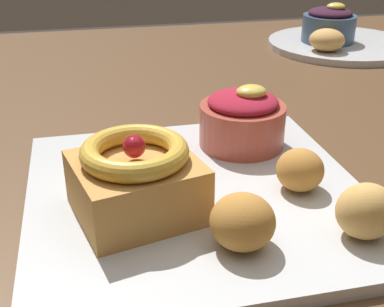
{
  "coord_description": "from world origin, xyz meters",
  "views": [
    {
      "loc": [
        -0.15,
        -0.6,
        0.98
      ],
      "look_at": [
        -0.06,
        -0.19,
        0.77
      ],
      "focal_mm": 47.65,
      "sensor_mm": 36.0,
      "label": 1
    }
  ],
  "objects_px": {
    "front_plate": "(197,196)",
    "back_pastry": "(327,40)",
    "berry_ramekin": "(242,119)",
    "fritter_back": "(300,170)",
    "back_plate": "(341,44)",
    "back_ramekin": "(329,25)",
    "fritter_front": "(366,211)",
    "fritter_middle": "(243,222)",
    "cake_slice": "(136,179)"
  },
  "relations": [
    {
      "from": "front_plate",
      "to": "fritter_back",
      "type": "relative_size",
      "value": 6.98
    },
    {
      "from": "front_plate",
      "to": "berry_ramekin",
      "type": "distance_m",
      "value": 0.12
    },
    {
      "from": "front_plate",
      "to": "fritter_back",
      "type": "distance_m",
      "value": 0.1
    },
    {
      "from": "front_plate",
      "to": "cake_slice",
      "type": "bearing_deg",
      "value": -156.37
    },
    {
      "from": "fritter_middle",
      "to": "back_ramekin",
      "type": "distance_m",
      "value": 0.68
    },
    {
      "from": "back_plate",
      "to": "cake_slice",
      "type": "bearing_deg",
      "value": -131.65
    },
    {
      "from": "fritter_back",
      "to": "back_pastry",
      "type": "distance_m",
      "value": 0.51
    },
    {
      "from": "berry_ramekin",
      "to": "fritter_middle",
      "type": "distance_m",
      "value": 0.18
    },
    {
      "from": "fritter_middle",
      "to": "fritter_back",
      "type": "height_order",
      "value": "fritter_middle"
    },
    {
      "from": "fritter_front",
      "to": "back_pastry",
      "type": "height_order",
      "value": "fritter_front"
    },
    {
      "from": "back_plate",
      "to": "fritter_middle",
      "type": "bearing_deg",
      "value": -123.72
    },
    {
      "from": "fritter_middle",
      "to": "fritter_back",
      "type": "xyz_separation_m",
      "value": [
        0.08,
        0.07,
        -0.0
      ]
    },
    {
      "from": "front_plate",
      "to": "back_pastry",
      "type": "distance_m",
      "value": 0.55
    },
    {
      "from": "cake_slice",
      "to": "back_plate",
      "type": "xyz_separation_m",
      "value": [
        0.46,
        0.51,
        -0.04
      ]
    },
    {
      "from": "berry_ramekin",
      "to": "fritter_front",
      "type": "relative_size",
      "value": 1.92
    },
    {
      "from": "front_plate",
      "to": "fritter_middle",
      "type": "height_order",
      "value": "fritter_middle"
    },
    {
      "from": "cake_slice",
      "to": "fritter_back",
      "type": "relative_size",
      "value": 2.66
    },
    {
      "from": "fritter_middle",
      "to": "fritter_back",
      "type": "bearing_deg",
      "value": 42.65
    },
    {
      "from": "cake_slice",
      "to": "berry_ramekin",
      "type": "xyz_separation_m",
      "value": [
        0.13,
        0.11,
        -0.0
      ]
    },
    {
      "from": "cake_slice",
      "to": "fritter_middle",
      "type": "relative_size",
      "value": 2.33
    },
    {
      "from": "front_plate",
      "to": "fritter_front",
      "type": "bearing_deg",
      "value": -41.04
    },
    {
      "from": "back_ramekin",
      "to": "back_pastry",
      "type": "xyz_separation_m",
      "value": [
        -0.03,
        -0.06,
        -0.01
      ]
    },
    {
      "from": "fritter_front",
      "to": "fritter_middle",
      "type": "relative_size",
      "value": 0.95
    },
    {
      "from": "front_plate",
      "to": "fritter_front",
      "type": "xyz_separation_m",
      "value": [
        0.11,
        -0.1,
        0.03
      ]
    },
    {
      "from": "front_plate",
      "to": "back_plate",
      "type": "relative_size",
      "value": 1.1
    },
    {
      "from": "front_plate",
      "to": "fritter_back",
      "type": "height_order",
      "value": "fritter_back"
    },
    {
      "from": "front_plate",
      "to": "fritter_middle",
      "type": "distance_m",
      "value": 0.09
    },
    {
      "from": "fritter_front",
      "to": "back_pastry",
      "type": "distance_m",
      "value": 0.57
    },
    {
      "from": "front_plate",
      "to": "berry_ramekin",
      "type": "bearing_deg",
      "value": 50.78
    },
    {
      "from": "fritter_front",
      "to": "back_pastry",
      "type": "relative_size",
      "value": 0.77
    },
    {
      "from": "berry_ramekin",
      "to": "fritter_back",
      "type": "xyz_separation_m",
      "value": [
        0.02,
        -0.1,
        -0.01
      ]
    },
    {
      "from": "cake_slice",
      "to": "back_ramekin",
      "type": "relative_size",
      "value": 1.17
    },
    {
      "from": "fritter_middle",
      "to": "back_ramekin",
      "type": "xyz_separation_m",
      "value": [
        0.36,
        0.58,
        0.01
      ]
    },
    {
      "from": "fritter_back",
      "to": "back_plate",
      "type": "bearing_deg",
      "value": 58.68
    },
    {
      "from": "fritter_back",
      "to": "back_pastry",
      "type": "bearing_deg",
      "value": 61.18
    },
    {
      "from": "front_plate",
      "to": "back_ramekin",
      "type": "height_order",
      "value": "back_ramekin"
    },
    {
      "from": "cake_slice",
      "to": "fritter_back",
      "type": "distance_m",
      "value": 0.15
    },
    {
      "from": "back_ramekin",
      "to": "fritter_front",
      "type": "bearing_deg",
      "value": -113.79
    },
    {
      "from": "fritter_front",
      "to": "back_plate",
      "type": "bearing_deg",
      "value": 63.8
    },
    {
      "from": "fritter_front",
      "to": "back_plate",
      "type": "xyz_separation_m",
      "value": [
        0.29,
        0.59,
        -0.03
      ]
    },
    {
      "from": "fritter_front",
      "to": "fritter_middle",
      "type": "xyz_separation_m",
      "value": [
        -0.1,
        0.01,
        -0.0
      ]
    },
    {
      "from": "berry_ramekin",
      "to": "fritter_front",
      "type": "xyz_separation_m",
      "value": [
        0.04,
        -0.18,
        -0.01
      ]
    },
    {
      "from": "back_pastry",
      "to": "back_ramekin",
      "type": "bearing_deg",
      "value": 61.83
    },
    {
      "from": "cake_slice",
      "to": "fritter_middle",
      "type": "distance_m",
      "value": 0.1
    },
    {
      "from": "berry_ramekin",
      "to": "back_pastry",
      "type": "distance_m",
      "value": 0.44
    },
    {
      "from": "back_ramekin",
      "to": "fritter_middle",
      "type": "bearing_deg",
      "value": -121.56
    },
    {
      "from": "back_plate",
      "to": "back_ramekin",
      "type": "relative_size",
      "value": 2.8
    },
    {
      "from": "back_plate",
      "to": "back_ramekin",
      "type": "bearing_deg",
      "value": 171.93
    },
    {
      "from": "back_plate",
      "to": "back_ramekin",
      "type": "distance_m",
      "value": 0.05
    },
    {
      "from": "front_plate",
      "to": "cake_slice",
      "type": "height_order",
      "value": "cake_slice"
    }
  ]
}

